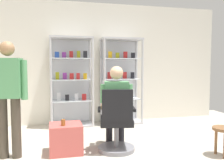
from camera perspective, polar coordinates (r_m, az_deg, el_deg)
name	(u,v)px	position (r m, az deg, el deg)	size (l,w,h in m)	color
back_wall	(95,63)	(5.58, -4.10, 4.87)	(6.00, 0.10, 2.70)	silver
display_cabinet_left	(71,81)	(5.29, -9.52, 0.70)	(0.90, 0.45, 1.90)	#B7B7BC
display_cabinet_right	(121,80)	(5.48, 2.01, 0.86)	(0.90, 0.45, 1.90)	#B7B7BC
office_chair	(117,126)	(3.68, 1.10, -9.86)	(0.61, 0.57, 0.96)	slate
seated_shopkeeper	(116,103)	(3.78, 0.96, -4.57)	(0.54, 0.61, 1.29)	black
storage_crate	(66,138)	(3.77, -10.80, -12.43)	(0.47, 0.45, 0.43)	#B24C47
tea_glass	(63,122)	(3.62, -11.41, -8.85)	(0.06, 0.06, 0.09)	brown
standing_customer	(8,92)	(3.65, -23.16, -1.74)	(0.52, 0.27, 1.63)	#3F382D
wooden_stool	(224,133)	(3.88, 24.81, -10.44)	(0.32, 0.32, 0.42)	brown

